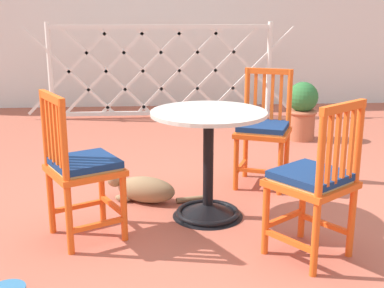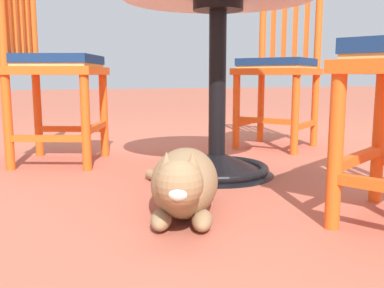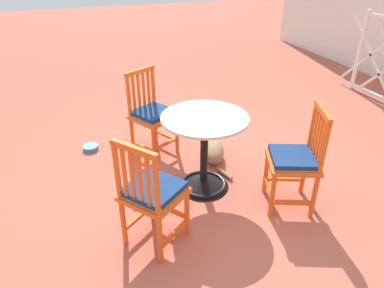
% 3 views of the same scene
% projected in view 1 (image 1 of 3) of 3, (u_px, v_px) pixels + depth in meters
% --- Properties ---
extents(ground_plane, '(24.00, 24.00, 0.00)m').
position_uv_depth(ground_plane, '(216.00, 220.00, 3.42)').
color(ground_plane, '#AD5642').
extents(building_wall_backdrop, '(10.00, 0.20, 2.80)m').
position_uv_depth(building_wall_backdrop, '(182.00, 5.00, 7.08)').
color(building_wall_backdrop, silver).
rests_on(building_wall_backdrop, ground_plane).
extents(lattice_fence_panel, '(3.37, 0.06, 1.20)m').
position_uv_depth(lattice_fence_panel, '(161.00, 71.00, 6.41)').
color(lattice_fence_panel, silver).
rests_on(lattice_fence_panel, ground_plane).
extents(cafe_table, '(0.76, 0.76, 0.73)m').
position_uv_depth(cafe_table, '(208.00, 176.00, 3.41)').
color(cafe_table, black).
rests_on(cafe_table, ground_plane).
extents(orange_chair_facing_out, '(0.54, 0.54, 0.91)m').
position_uv_depth(orange_chair_facing_out, '(81.00, 168.00, 3.06)').
color(orange_chair_facing_out, '#EA5619').
rests_on(orange_chair_facing_out, ground_plane).
extents(orange_chair_tucked_in, '(0.56, 0.56, 0.91)m').
position_uv_depth(orange_chair_tucked_in, '(314.00, 182.00, 2.82)').
color(orange_chair_tucked_in, '#EA5619').
rests_on(orange_chair_tucked_in, ground_plane).
extents(orange_chair_near_fence, '(0.52, 0.52, 0.91)m').
position_uv_depth(orange_chair_near_fence, '(264.00, 130.00, 4.00)').
color(orange_chair_near_fence, '#EA5619').
rests_on(orange_chair_near_fence, ground_plane).
extents(tabby_cat, '(0.74, 0.35, 0.23)m').
position_uv_depth(tabby_cat, '(142.00, 189.00, 3.73)').
color(tabby_cat, '#8E704C').
rests_on(tabby_cat, ground_plane).
extents(terracotta_planter, '(0.32, 0.32, 0.62)m').
position_uv_depth(terracotta_planter, '(302.00, 109.00, 5.41)').
color(terracotta_planter, '#B25B3D').
rests_on(terracotta_planter, ground_plane).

